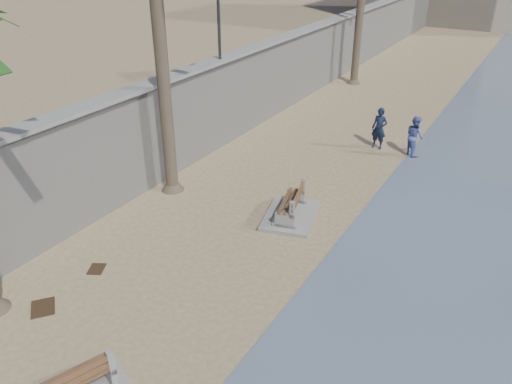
% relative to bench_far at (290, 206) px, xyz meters
% --- Properties ---
extents(seawall, '(0.45, 70.00, 3.50)m').
position_rel_bench_far_xyz_m(seawall, '(-5.35, 11.97, 1.34)').
color(seawall, gray).
rests_on(seawall, ground_plane).
extents(wall_cap, '(0.80, 70.00, 0.12)m').
position_rel_bench_far_xyz_m(wall_cap, '(-5.35, 11.97, 3.14)').
color(wall_cap, gray).
rests_on(wall_cap, seawall).
extents(bench_far, '(2.02, 2.53, 0.93)m').
position_rel_bench_far_xyz_m(bench_far, '(0.00, 0.00, 0.00)').
color(bench_far, gray).
rests_on(bench_far, ground_plane).
extents(person_a, '(0.74, 0.53, 1.97)m').
position_rel_bench_far_xyz_m(person_a, '(0.53, 6.96, 0.58)').
color(person_a, '#121A33').
rests_on(person_a, ground_plane).
extents(person_b, '(1.10, 1.09, 1.81)m').
position_rel_bench_far_xyz_m(person_b, '(1.99, 6.97, 0.50)').
color(person_b, '#5362AC').
rests_on(person_b, ground_plane).
extents(debris_b, '(0.86, 0.85, 0.03)m').
position_rel_bench_far_xyz_m(debris_b, '(-3.18, -6.90, -0.39)').
color(debris_b, '#382616').
rests_on(debris_b, ground_plane).
extents(debris_d, '(0.58, 0.62, 0.03)m').
position_rel_bench_far_xyz_m(debris_d, '(-3.24, -5.12, -0.39)').
color(debris_d, '#382616').
rests_on(debris_d, ground_plane).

